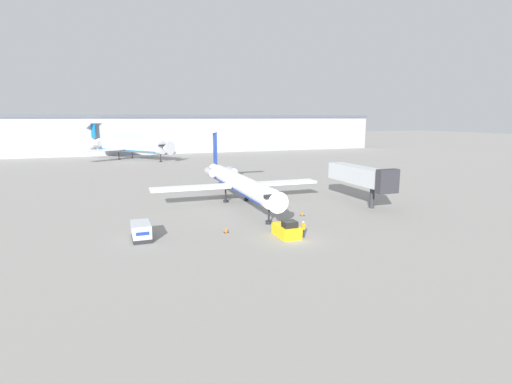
% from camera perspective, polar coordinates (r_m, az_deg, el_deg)
% --- Properties ---
extents(ground_plane, '(600.00, 600.00, 0.00)m').
position_cam_1_polar(ground_plane, '(44.47, 5.26, -6.79)').
color(ground_plane, gray).
extents(terminal_building, '(180.00, 16.80, 14.36)m').
position_cam_1_polar(terminal_building, '(159.32, -14.10, 8.08)').
color(terminal_building, '#9EA3AD').
rests_on(terminal_building, ground).
extents(airplane_main, '(26.79, 32.31, 10.74)m').
position_cam_1_polar(airplane_main, '(62.69, -2.69, 1.55)').
color(airplane_main, white).
rests_on(airplane_main, ground).
extents(pushback_tug, '(2.16, 3.74, 2.00)m').
position_cam_1_polar(pushback_tug, '(45.35, 4.40, -5.44)').
color(pushback_tug, yellow).
rests_on(pushback_tug, ground).
extents(luggage_cart, '(1.96, 3.82, 1.88)m').
position_cam_1_polar(luggage_cart, '(45.90, -16.10, -5.40)').
color(luggage_cart, '#232326').
rests_on(luggage_cart, ground).
extents(worker_near_tug, '(0.40, 0.26, 1.87)m').
position_cam_1_polar(worker_near_tug, '(45.15, 6.76, -5.24)').
color(worker_near_tug, '#232838').
rests_on(worker_near_tug, ground).
extents(traffic_cone_left, '(0.52, 0.52, 0.69)m').
position_cam_1_polar(traffic_cone_left, '(46.98, -4.29, -5.41)').
color(traffic_cone_left, black).
rests_on(traffic_cone_left, ground).
extents(traffic_cone_right, '(0.54, 0.54, 0.61)m').
position_cam_1_polar(traffic_cone_right, '(55.21, 6.64, -3.07)').
color(traffic_cone_right, black).
rests_on(traffic_cone_right, ground).
extents(airplane_parked_far_left, '(29.79, 33.59, 11.53)m').
position_cam_1_polar(airplane_parked_far_left, '(135.66, -17.86, 6.31)').
color(airplane_parked_far_left, silver).
rests_on(airplane_parked_far_left, ground).
extents(jet_bridge, '(3.20, 14.21, 6.19)m').
position_cam_1_polar(jet_bridge, '(63.42, 14.79, 2.26)').
color(jet_bridge, '#2D2D33').
rests_on(jet_bridge, ground).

